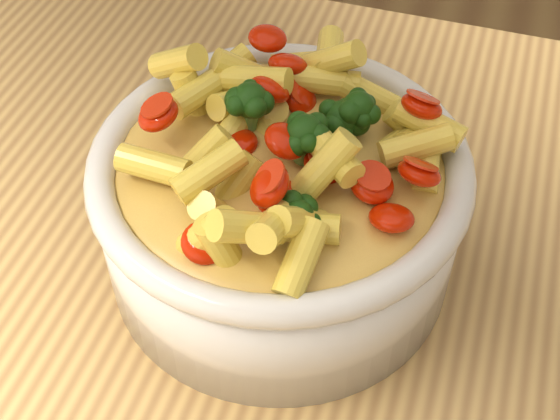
% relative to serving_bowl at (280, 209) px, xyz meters
% --- Properties ---
extents(serving_bowl, '(0.24, 0.24, 0.10)m').
position_rel_serving_bowl_xyz_m(serving_bowl, '(0.00, 0.00, 0.00)').
color(serving_bowl, silver).
rests_on(serving_bowl, table).
extents(pasta_salad, '(0.19, 0.19, 0.04)m').
position_rel_serving_bowl_xyz_m(pasta_salad, '(-0.00, 0.00, 0.06)').
color(pasta_salad, '#EFCC4B').
rests_on(pasta_salad, serving_bowl).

